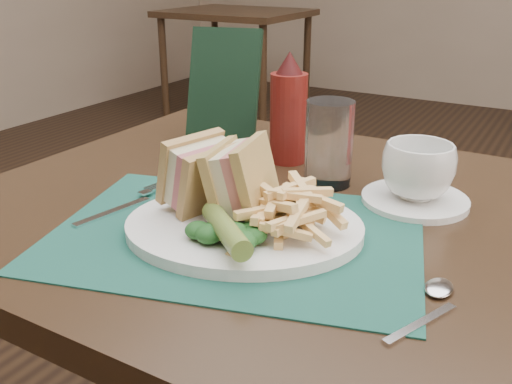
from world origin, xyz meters
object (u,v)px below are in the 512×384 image
(table_bg_left, at_px, (236,66))
(sandwich_half_b, at_px, (226,176))
(placemat, at_px, (236,234))
(coffee_cup, at_px, (418,171))
(sandwich_half_a, at_px, (191,169))
(ketchup_bottle, at_px, (289,108))
(drinking_glass, at_px, (329,143))
(saucer, at_px, (415,200))
(plate, at_px, (244,227))
(check_presenter, at_px, (224,88))

(table_bg_left, distance_m, sandwich_half_b, 3.36)
(placemat, bearing_deg, coffee_cup, 52.03)
(table_bg_left, height_order, sandwich_half_a, sandwich_half_a)
(coffee_cup, relative_size, ketchup_bottle, 0.54)
(sandwich_half_a, height_order, drinking_glass, drinking_glass)
(sandwich_half_b, relative_size, saucer, 0.66)
(table_bg_left, bearing_deg, sandwich_half_b, -58.05)
(plate, bearing_deg, placemat, -159.02)
(coffee_cup, bearing_deg, sandwich_half_b, -135.39)
(sandwich_half_b, distance_m, drinking_glass, 0.21)
(sandwich_half_a, relative_size, ketchup_bottle, 0.52)
(saucer, bearing_deg, sandwich_half_b, -135.39)
(placemat, xyz_separation_m, coffee_cup, (0.17, 0.21, 0.05))
(ketchup_bottle, bearing_deg, sandwich_half_a, -92.10)
(plate, bearing_deg, coffee_cup, 29.27)
(table_bg_left, relative_size, plate, 3.00)
(drinking_glass, bearing_deg, saucer, -3.46)
(sandwich_half_a, height_order, coffee_cup, sandwich_half_a)
(drinking_glass, distance_m, check_presenter, 0.28)
(coffee_cup, distance_m, ketchup_bottle, 0.26)
(table_bg_left, xyz_separation_m, coffee_cup, (1.96, -2.63, 0.42))
(saucer, bearing_deg, check_presenter, 164.59)
(plate, distance_m, drinking_glass, 0.22)
(sandwich_half_a, relative_size, coffee_cup, 0.96)
(sandwich_half_a, relative_size, saucer, 0.64)
(sandwich_half_a, distance_m, check_presenter, 0.33)
(saucer, bearing_deg, drinking_glass, 176.54)
(placemat, height_order, check_presenter, check_presenter)
(plate, bearing_deg, table_bg_left, 99.25)
(plate, height_order, check_presenter, check_presenter)
(sandwich_half_b, xyz_separation_m, drinking_glass, (0.06, 0.20, -0.00))
(table_bg_left, xyz_separation_m, drinking_glass, (1.82, -2.62, 0.44))
(table_bg_left, xyz_separation_m, plate, (1.80, -2.84, 0.38))
(saucer, height_order, drinking_glass, drinking_glass)
(saucer, bearing_deg, ketchup_bottle, 163.35)
(table_bg_left, height_order, plate, plate)
(plate, height_order, sandwich_half_a, sandwich_half_a)
(placemat, height_order, coffee_cup, coffee_cup)
(table_bg_left, distance_m, saucer, 3.30)
(placemat, distance_m, drinking_glass, 0.23)
(check_presenter, bearing_deg, drinking_glass, -37.11)
(plate, distance_m, check_presenter, 0.40)
(placemat, bearing_deg, drinking_glass, 82.94)
(check_presenter, bearing_deg, table_bg_left, 106.11)
(sandwich_half_b, distance_m, saucer, 0.28)
(table_bg_left, bearing_deg, sandwich_half_a, -58.87)
(sandwich_half_a, distance_m, drinking_glass, 0.23)
(drinking_glass, height_order, ketchup_bottle, ketchup_bottle)
(sandwich_half_a, relative_size, check_presenter, 0.45)
(placemat, distance_m, sandwich_half_b, 0.08)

